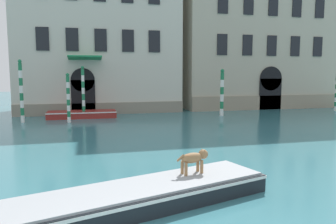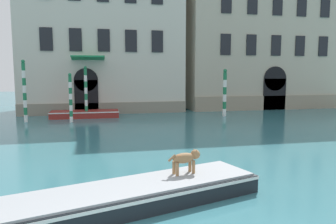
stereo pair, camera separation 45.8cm
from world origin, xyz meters
The scene contains 10 objects.
palazzo_left centered at (-0.03, 25.79, 6.63)m, with size 13.56×7.40×13.29m.
palazzo_right centered at (15.15, 25.79, 8.27)m, with size 15.07×6.13×16.58m.
boat_foreground centered at (-0.13, 3.61, 0.29)m, with size 7.51×3.69×0.55m.
dog_on_deck centered at (1.64, 4.32, 0.98)m, with size 0.98×0.44×0.66m.
boat_moored_near_palazzo centered at (-1.59, 21.10, 0.27)m, with size 5.05×1.81×0.51m.
mooring_pole_0 centered at (-1.46, 20.67, 1.94)m, with size 0.23×0.23×3.84m.
mooring_pole_1 centered at (20.35, 20.47, 1.69)m, with size 0.26×0.26×3.35m.
mooring_pole_2 centered at (-5.46, 19.48, 2.13)m, with size 0.24×0.24×4.23m.
mooring_pole_3 centered at (9.01, 19.55, 1.85)m, with size 0.29×0.29×3.65m.
mooring_pole_4 centered at (-2.43, 18.76, 1.68)m, with size 0.23×0.23×3.33m.
Camera 1 is at (-1.22, -4.12, 3.32)m, focal length 35.00 mm.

